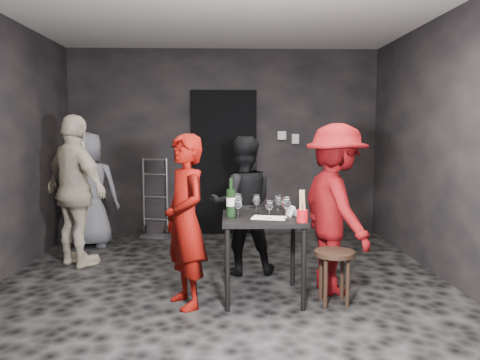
{
  "coord_description": "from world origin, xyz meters",
  "views": [
    {
      "loc": [
        0.02,
        -4.4,
        1.5
      ],
      "look_at": [
        0.17,
        0.25,
        1.02
      ],
      "focal_mm": 35.0,
      "sensor_mm": 36.0,
      "label": 1
    }
  ],
  "objects_px": {
    "man_maroon": "(335,204)",
    "bystander_cream": "(76,181)",
    "tasting_table": "(263,227)",
    "stool": "(334,261)",
    "bystander_grey": "(89,190)",
    "breadstick_cup": "(302,207)",
    "hand_truck": "(155,221)",
    "server_red": "(185,222)",
    "woman_black": "(242,207)",
    "wine_bottle": "(231,202)"
  },
  "relations": [
    {
      "from": "tasting_table",
      "to": "stool",
      "type": "xyz_separation_m",
      "value": [
        0.61,
        -0.17,
        -0.27
      ]
    },
    {
      "from": "stool",
      "to": "bystander_cream",
      "type": "distance_m",
      "value": 2.97
    },
    {
      "from": "stool",
      "to": "server_red",
      "type": "distance_m",
      "value": 1.34
    },
    {
      "from": "tasting_table",
      "to": "bystander_grey",
      "type": "relative_size",
      "value": 0.5
    },
    {
      "from": "tasting_table",
      "to": "stool",
      "type": "height_order",
      "value": "tasting_table"
    },
    {
      "from": "server_red",
      "to": "woman_black",
      "type": "xyz_separation_m",
      "value": [
        0.52,
        0.95,
        -0.03
      ]
    },
    {
      "from": "stool",
      "to": "woman_black",
      "type": "xyz_separation_m",
      "value": [
        -0.77,
        0.94,
        0.33
      ]
    },
    {
      "from": "hand_truck",
      "to": "breadstick_cup",
      "type": "bearing_deg",
      "value": -47.21
    },
    {
      "from": "wine_bottle",
      "to": "bystander_grey",
      "type": "bearing_deg",
      "value": 132.61
    },
    {
      "from": "stool",
      "to": "bystander_cream",
      "type": "height_order",
      "value": "bystander_cream"
    },
    {
      "from": "man_maroon",
      "to": "hand_truck",
      "type": "bearing_deg",
      "value": 25.0
    },
    {
      "from": "stool",
      "to": "woman_black",
      "type": "bearing_deg",
      "value": 129.27
    },
    {
      "from": "bystander_grey",
      "to": "breadstick_cup",
      "type": "height_order",
      "value": "bystander_grey"
    },
    {
      "from": "tasting_table",
      "to": "server_red",
      "type": "height_order",
      "value": "server_red"
    },
    {
      "from": "man_maroon",
      "to": "bystander_cream",
      "type": "xyz_separation_m",
      "value": [
        -2.69,
        0.95,
        0.13
      ]
    },
    {
      "from": "server_red",
      "to": "bystander_cream",
      "type": "xyz_separation_m",
      "value": [
        -1.32,
        1.28,
        0.22
      ]
    },
    {
      "from": "stool",
      "to": "breadstick_cup",
      "type": "relative_size",
      "value": 1.61
    },
    {
      "from": "stool",
      "to": "server_red",
      "type": "bearing_deg",
      "value": -179.78
    },
    {
      "from": "bystander_cream",
      "to": "woman_black",
      "type": "bearing_deg",
      "value": -151.31
    },
    {
      "from": "server_red",
      "to": "man_maroon",
      "type": "bearing_deg",
      "value": 75.71
    },
    {
      "from": "woman_black",
      "to": "tasting_table",
      "type": "bearing_deg",
      "value": 96.78
    },
    {
      "from": "hand_truck",
      "to": "woman_black",
      "type": "height_order",
      "value": "woman_black"
    },
    {
      "from": "server_red",
      "to": "man_maroon",
      "type": "xyz_separation_m",
      "value": [
        1.37,
        0.33,
        0.09
      ]
    },
    {
      "from": "stool",
      "to": "man_maroon",
      "type": "relative_size",
      "value": 0.28
    },
    {
      "from": "tasting_table",
      "to": "stool",
      "type": "bearing_deg",
      "value": -15.04
    },
    {
      "from": "man_maroon",
      "to": "woman_black",
      "type": "bearing_deg",
      "value": 38.63
    },
    {
      "from": "server_red",
      "to": "bystander_grey",
      "type": "height_order",
      "value": "bystander_grey"
    },
    {
      "from": "tasting_table",
      "to": "bystander_grey",
      "type": "bearing_deg",
      "value": 136.81
    },
    {
      "from": "stool",
      "to": "breadstick_cup",
      "type": "height_order",
      "value": "breadstick_cup"
    },
    {
      "from": "tasting_table",
      "to": "bystander_cream",
      "type": "height_order",
      "value": "bystander_cream"
    },
    {
      "from": "woman_black",
      "to": "bystander_cream",
      "type": "xyz_separation_m",
      "value": [
        -1.85,
        0.33,
        0.25
      ]
    },
    {
      "from": "stool",
      "to": "wine_bottle",
      "type": "relative_size",
      "value": 1.36
    },
    {
      "from": "hand_truck",
      "to": "breadstick_cup",
      "type": "distance_m",
      "value": 3.38
    },
    {
      "from": "man_maroon",
      "to": "bystander_cream",
      "type": "distance_m",
      "value": 2.86
    },
    {
      "from": "wine_bottle",
      "to": "breadstick_cup",
      "type": "xyz_separation_m",
      "value": [
        0.59,
        -0.28,
        -0.0
      ]
    },
    {
      "from": "bystander_cream",
      "to": "bystander_grey",
      "type": "distance_m",
      "value": 0.91
    },
    {
      "from": "man_maroon",
      "to": "breadstick_cup",
      "type": "xyz_separation_m",
      "value": [
        -0.38,
        -0.44,
        0.05
      ]
    },
    {
      "from": "bystander_cream",
      "to": "bystander_grey",
      "type": "height_order",
      "value": "bystander_cream"
    },
    {
      "from": "man_maroon",
      "to": "breadstick_cup",
      "type": "height_order",
      "value": "man_maroon"
    },
    {
      "from": "tasting_table",
      "to": "bystander_cream",
      "type": "relative_size",
      "value": 0.39
    },
    {
      "from": "server_red",
      "to": "tasting_table",
      "type": "bearing_deg",
      "value": 76.39
    },
    {
      "from": "bystander_cream",
      "to": "wine_bottle",
      "type": "xyz_separation_m",
      "value": [
        1.72,
        -1.11,
        -0.08
      ]
    },
    {
      "from": "bystander_grey",
      "to": "breadstick_cup",
      "type": "distance_m",
      "value": 3.31
    },
    {
      "from": "bystander_grey",
      "to": "woman_black",
      "type": "bearing_deg",
      "value": 143.56
    },
    {
      "from": "woman_black",
      "to": "man_maroon",
      "type": "xyz_separation_m",
      "value": [
        0.85,
        -0.62,
        0.12
      ]
    },
    {
      "from": "bystander_grey",
      "to": "tasting_table",
      "type": "bearing_deg",
      "value": 132.0
    },
    {
      "from": "tasting_table",
      "to": "hand_truck",
      "type": "bearing_deg",
      "value": 117.59
    },
    {
      "from": "woman_black",
      "to": "bystander_grey",
      "type": "relative_size",
      "value": 0.94
    },
    {
      "from": "bystander_cream",
      "to": "wine_bottle",
      "type": "height_order",
      "value": "bystander_cream"
    },
    {
      "from": "server_red",
      "to": "woman_black",
      "type": "relative_size",
      "value": 1.04
    }
  ]
}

